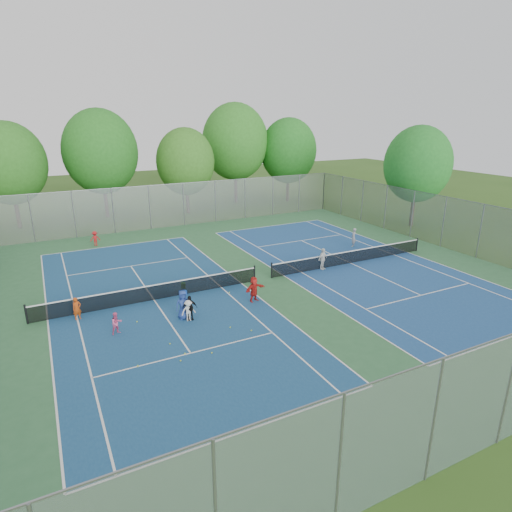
{
  "coord_description": "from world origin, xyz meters",
  "views": [
    {
      "loc": [
        -11.92,
        -22.41,
        9.98
      ],
      "look_at": [
        0.0,
        1.0,
        1.3
      ],
      "focal_mm": 30.0,
      "sensor_mm": 36.0,
      "label": 1
    }
  ],
  "objects_px": {
    "ball_hopper": "(183,287)",
    "net_right": "(351,257)",
    "ball_crate": "(183,293)",
    "net_left": "(153,293)",
    "instructor": "(353,237)"
  },
  "relations": [
    {
      "from": "net_right",
      "to": "ball_hopper",
      "type": "bearing_deg",
      "value": 177.14
    },
    {
      "from": "ball_crate",
      "to": "instructor",
      "type": "relative_size",
      "value": 0.23
    },
    {
      "from": "net_left",
      "to": "instructor",
      "type": "bearing_deg",
      "value": 10.68
    },
    {
      "from": "ball_hopper",
      "to": "instructor",
      "type": "bearing_deg",
      "value": 9.78
    },
    {
      "from": "ball_hopper",
      "to": "net_left",
      "type": "bearing_deg",
      "value": -162.65
    },
    {
      "from": "ball_hopper",
      "to": "net_right",
      "type": "bearing_deg",
      "value": -2.86
    },
    {
      "from": "net_left",
      "to": "ball_crate",
      "type": "distance_m",
      "value": 1.71
    },
    {
      "from": "ball_crate",
      "to": "net_left",
      "type": "bearing_deg",
      "value": 178.18
    },
    {
      "from": "net_right",
      "to": "ball_crate",
      "type": "xyz_separation_m",
      "value": [
        -12.32,
        -0.05,
        -0.31
      ]
    },
    {
      "from": "net_left",
      "to": "ball_hopper",
      "type": "xyz_separation_m",
      "value": [
        1.93,
        0.6,
        -0.21
      ]
    },
    {
      "from": "net_right",
      "to": "instructor",
      "type": "distance_m",
      "value": 4.23
    },
    {
      "from": "net_left",
      "to": "net_right",
      "type": "relative_size",
      "value": 1.0
    },
    {
      "from": "instructor",
      "to": "ball_hopper",
      "type": "bearing_deg",
      "value": -26.17
    },
    {
      "from": "net_left",
      "to": "instructor",
      "type": "height_order",
      "value": "instructor"
    },
    {
      "from": "ball_hopper",
      "to": "ball_crate",
      "type": "bearing_deg",
      "value": -110.98
    }
  ]
}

